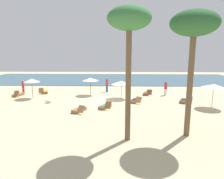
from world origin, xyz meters
TOP-DOWN VIEW (x-y plane):
  - ground_plane at (0.00, 0.00)m, footprint 60.00×60.00m
  - ocean_water at (0.00, 17.00)m, footprint 48.00×16.00m
  - umbrella_0 at (-7.91, 1.10)m, footprint 1.74×1.74m
  - umbrella_1 at (-1.67, 2.93)m, footprint 1.93×1.93m
  - umbrella_2 at (1.96, 1.24)m, footprint 2.18×2.18m
  - umbrella_3 at (10.33, -2.22)m, footprint 2.22×2.22m
  - lounger_0 at (0.43, -2.80)m, footprint 1.25×1.73m
  - lounger_1 at (8.34, -0.46)m, footprint 1.29×1.73m
  - lounger_2 at (-10.04, 2.04)m, footprint 0.89×1.72m
  - lounger_3 at (5.06, 3.21)m, footprint 1.10×1.76m
  - lounger_4 at (-7.53, 3.76)m, footprint 1.08×1.73m
  - lounger_5 at (3.35, -0.51)m, footprint 1.27×1.78m
  - lounger_6 at (-1.74, -3.98)m, footprint 1.24×1.78m
  - person_0 at (-10.17, 3.71)m, footprint 0.43×0.43m
  - person_1 at (0.18, 4.75)m, footprint 0.42×0.42m
  - person_2 at (7.24, 3.07)m, footprint 0.44×0.44m
  - palm_1 at (2.15, -9.45)m, footprint 2.38×2.38m
  - palm_3 at (5.84, -8.73)m, footprint 2.72×2.72m
  - dog at (-5.44, -1.08)m, footprint 0.69×0.47m
  - surfboard at (5.93, 5.48)m, footprint 1.70×1.88m

SIDE VIEW (x-z plane):
  - ground_plane at x=0.00m, z-range 0.00..0.00m
  - ocean_water at x=0.00m, z-range 0.00..0.06m
  - surfboard at x=5.93m, z-range 0.00..0.07m
  - dog at x=-5.44m, z-range 0.01..0.33m
  - lounger_6 at x=-1.74m, z-range -0.18..0.52m
  - lounger_3 at x=5.06m, z-range -0.19..0.53m
  - lounger_2 at x=-10.04m, z-range -0.20..0.54m
  - lounger_5 at x=3.35m, z-range -0.17..0.52m
  - lounger_1 at x=8.34m, z-range -0.19..0.54m
  - lounger_0 at x=0.43m, z-range -0.19..0.55m
  - lounger_4 at x=-7.53m, z-range -0.19..0.55m
  - person_0 at x=-10.17m, z-range 0.01..1.67m
  - person_2 at x=7.24m, z-range 0.00..1.68m
  - person_1 at x=0.18m, z-range 0.02..1.84m
  - umbrella_2 at x=1.96m, z-range 0.78..2.74m
  - umbrella_1 at x=-1.67m, z-range 0.85..2.91m
  - umbrella_0 at x=-7.91m, z-range 0.90..3.08m
  - umbrella_3 at x=10.33m, z-range 0.93..3.12m
  - palm_3 at x=5.84m, z-range 2.76..10.20m
  - palm_1 at x=2.15m, z-range 2.82..10.34m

